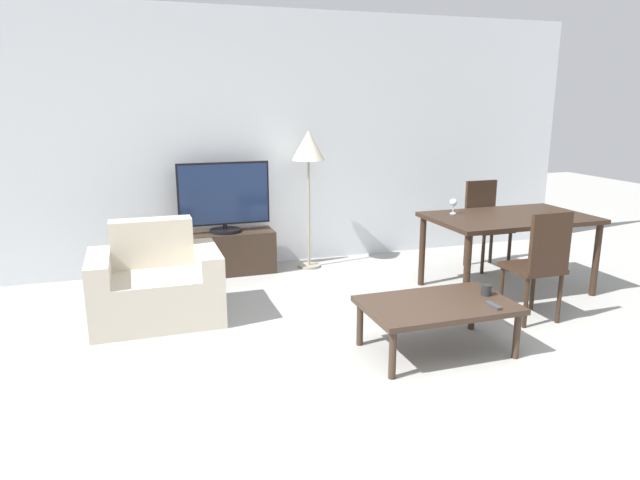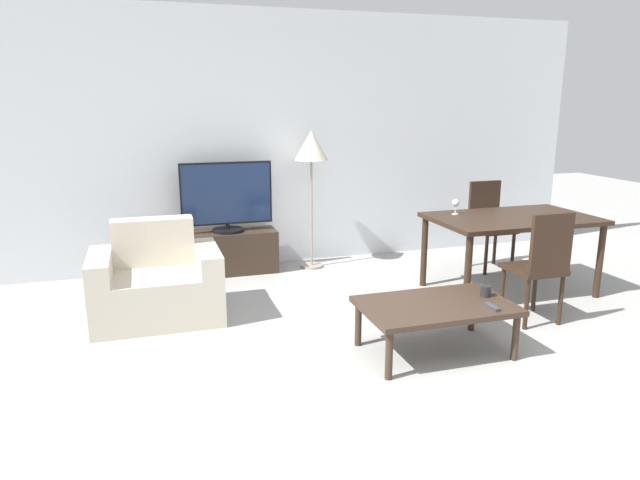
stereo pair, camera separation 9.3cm
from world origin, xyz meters
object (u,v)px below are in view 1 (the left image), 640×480
(floor_lamp, at_px, (309,151))
(cup_white_near, at_px, (486,290))
(tv_stand, at_px, (226,252))
(dining_chair_far, at_px, (485,220))
(remote_primary, at_px, (493,306))
(armchair, at_px, (156,286))
(dining_table, at_px, (509,224))
(tv, at_px, (224,198))
(dining_chair_near, at_px, (540,261))
(coffee_table, at_px, (437,308))
(wine_glass_left, at_px, (453,203))

(floor_lamp, bearing_deg, cup_white_near, -74.44)
(tv_stand, xyz_separation_m, dining_chair_far, (2.71, -0.64, 0.29))
(dining_chair_far, relative_size, remote_primary, 6.23)
(armchair, relative_size, dining_table, 0.69)
(tv, bearing_deg, dining_chair_near, -44.74)
(dining_chair_near, height_order, dining_chair_far, same)
(coffee_table, bearing_deg, dining_chair_far, 48.28)
(remote_primary, bearing_deg, armchair, 145.66)
(armchair, relative_size, wine_glass_left, 7.09)
(dining_chair_near, distance_m, cup_white_near, 0.69)
(dining_chair_far, xyz_separation_m, floor_lamp, (-1.81, 0.57, 0.74))
(tv_stand, height_order, remote_primary, tv_stand)
(wine_glass_left, bearing_deg, cup_white_near, -109.86)
(armchair, relative_size, tv, 1.10)
(tv_stand, bearing_deg, dining_table, -29.81)
(coffee_table, xyz_separation_m, dining_table, (1.32, 1.01, 0.32))
(dining_table, bearing_deg, tv_stand, 150.19)
(floor_lamp, bearing_deg, dining_chair_near, -58.47)
(tv_stand, height_order, dining_table, dining_table)
(tv_stand, xyz_separation_m, wine_glass_left, (1.99, -1.15, 0.61))
(dining_table, bearing_deg, remote_primary, -129.47)
(coffee_table, xyz_separation_m, wine_glass_left, (0.87, 1.26, 0.49))
(armchair, bearing_deg, tv_stand, 55.43)
(tv, distance_m, dining_table, 2.82)
(tv_stand, distance_m, floor_lamp, 1.37)
(dining_table, xyz_separation_m, cup_white_near, (-0.90, -0.99, -0.24))
(cup_white_near, bearing_deg, dining_chair_near, 19.07)
(coffee_table, relative_size, floor_lamp, 0.73)
(dining_chair_near, xyz_separation_m, remote_primary, (-0.74, -0.45, -0.13))
(dining_chair_near, relative_size, cup_white_near, 11.49)
(cup_white_near, bearing_deg, armchair, 150.95)
(tv, relative_size, dining_chair_near, 1.00)
(dining_chair_far, height_order, wine_glass_left, dining_chair_far)
(remote_primary, bearing_deg, floor_lamp, 102.18)
(coffee_table, distance_m, dining_table, 1.70)
(dining_table, relative_size, floor_lamp, 1.01)
(tv_stand, height_order, coffee_table, tv_stand)
(remote_primary, height_order, wine_glass_left, wine_glass_left)
(tv_stand, bearing_deg, wine_glass_left, -30.14)
(armchair, relative_size, remote_primary, 6.90)
(dining_chair_near, relative_size, dining_chair_far, 1.00)
(dining_chair_near, distance_m, remote_primary, 0.88)
(tv_stand, distance_m, dining_table, 2.85)
(dining_chair_near, height_order, remote_primary, dining_chair_near)
(dining_table, distance_m, cup_white_near, 1.36)
(remote_primary, xyz_separation_m, wine_glass_left, (0.54, 1.46, 0.45))
(armchair, distance_m, cup_white_near, 2.64)
(tv, bearing_deg, wine_glass_left, -30.09)
(tv, xyz_separation_m, remote_primary, (1.44, -2.61, -0.42))
(armchair, xyz_separation_m, dining_table, (3.21, -0.29, 0.36))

